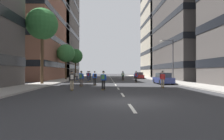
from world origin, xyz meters
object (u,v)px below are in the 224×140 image
at_px(street_tree_far, 42,24).
at_px(skater_4, 163,78).
at_px(streetlamp_right, 171,56).
at_px(skater_8, 95,77).
at_px(parked_car_mid, 139,76).
at_px(skater_5, 72,79).
at_px(skater_11, 103,79).
at_px(skater_2, 81,77).
at_px(parked_car_near, 163,79).
at_px(skater_10, 88,75).
at_px(street_tree_near, 76,56).
at_px(skater_3, 90,75).
at_px(skater_7, 81,76).
at_px(skater_6, 123,75).
at_px(skater_9, 123,74).
at_px(skater_12, 89,76).
at_px(street_tree_mid, 66,53).
at_px(skater_1, 77,75).
at_px(skater_0, 136,76).

distance_m(street_tree_far, skater_4, 16.52).
distance_m(streetlamp_right, skater_8, 12.98).
height_order(parked_car_mid, skater_4, skater_4).
height_order(streetlamp_right, skater_8, streetlamp_right).
xyz_separation_m(skater_5, skater_11, (2.84, 0.19, 0.00)).
xyz_separation_m(skater_2, skater_5, (-0.26, -4.44, 0.00)).
relative_size(parked_car_near, skater_10, 2.47).
relative_size(street_tree_near, skater_3, 4.31).
bearing_deg(skater_4, skater_7, 133.02).
relative_size(parked_car_mid, skater_3, 2.47).
bearing_deg(skater_2, parked_car_mid, 65.12).
distance_m(streetlamp_right, skater_6, 10.31).
bearing_deg(skater_6, parked_car_near, -66.53).
height_order(skater_6, skater_10, same).
xyz_separation_m(skater_8, skater_9, (5.80, 25.11, -0.03)).
bearing_deg(skater_4, skater_2, 165.74).
xyz_separation_m(skater_3, skater_11, (2.74, -16.96, 0.00)).
bearing_deg(streetlamp_right, skater_2, -150.74).
relative_size(skater_5, skater_12, 1.00).
xyz_separation_m(street_tree_far, skater_10, (4.49, 13.87, -6.79)).
relative_size(street_tree_far, skater_7, 5.48).
height_order(skater_5, skater_12, same).
distance_m(streetlamp_right, skater_2, 15.01).
height_order(skater_2, skater_3, same).
distance_m(street_tree_mid, skater_2, 18.61).
bearing_deg(skater_3, skater_12, -88.56).
relative_size(skater_4, skater_8, 1.00).
height_order(skater_1, skater_7, same).
bearing_deg(skater_0, parked_car_near, -54.74).
bearing_deg(street_tree_near, skater_10, -70.29).
distance_m(skater_2, skater_9, 27.83).
xyz_separation_m(skater_7, skater_12, (1.12, 1.11, 0.03)).
relative_size(street_tree_near, street_tree_mid, 1.07).
relative_size(skater_4, skater_6, 1.00).
relative_size(skater_0, skater_7, 1.00).
xyz_separation_m(skater_2, skater_8, (1.42, 1.77, 0.00)).
relative_size(skater_1, skater_11, 1.00).
height_order(street_tree_mid, skater_12, street_tree_mid).
xyz_separation_m(skater_2, skater_12, (-0.08, 9.49, 0.00)).
height_order(streetlamp_right, skater_0, streetlamp_right).
bearing_deg(skater_10, skater_9, 50.90).
bearing_deg(street_tree_mid, skater_11, -69.53).
distance_m(parked_car_mid, skater_12, 17.09).
bearing_deg(street_tree_mid, skater_1, -51.02).
bearing_deg(skater_4, street_tree_near, 114.13).
distance_m(skater_5, skater_10, 21.27).
distance_m(skater_3, skater_5, 17.15).
distance_m(parked_car_near, skater_1, 16.59).
relative_size(parked_car_near, street_tree_mid, 0.62).
distance_m(streetlamp_right, skater_4, 10.72).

